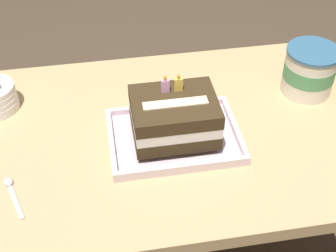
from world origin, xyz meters
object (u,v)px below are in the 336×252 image
at_px(foil_tray, 174,137).
at_px(birthday_cake, 174,117).
at_px(ice_cream_tub, 309,70).
at_px(serving_spoon_near_tray, 11,189).

xyz_separation_m(foil_tray, birthday_cake, (0.00, 0.00, 0.06)).
distance_m(foil_tray, ice_cream_tub, 0.40).
bearing_deg(serving_spoon_near_tray, foil_tray, 14.36).
bearing_deg(birthday_cake, serving_spoon_near_tray, -165.63).
distance_m(ice_cream_tub, serving_spoon_near_tray, 0.78).
height_order(foil_tray, serving_spoon_near_tray, foil_tray).
bearing_deg(birthday_cake, ice_cream_tub, 18.99).
height_order(birthday_cake, ice_cream_tub, birthday_cake).
height_order(foil_tray, ice_cream_tub, ice_cream_tub).
xyz_separation_m(birthday_cake, ice_cream_tub, (0.37, 0.13, -0.01)).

